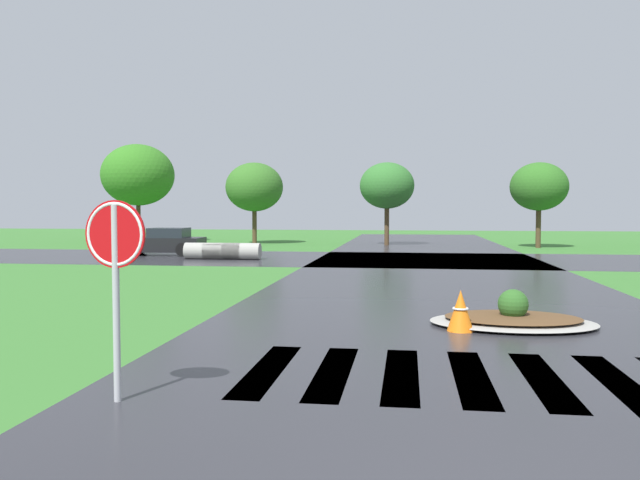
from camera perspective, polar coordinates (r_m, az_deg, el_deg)
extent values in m
cube|color=#2B2B30|center=(14.02, 11.30, -6.13)|extent=(9.42, 80.00, 0.01)
cube|color=#2B2B30|center=(27.31, 9.67, -1.76)|extent=(90.00, 8.48, 0.01)
cube|color=white|center=(8.75, -4.76, -11.56)|extent=(0.45, 2.84, 0.01)
cube|color=white|center=(8.60, 1.22, -11.81)|extent=(0.45, 2.84, 0.01)
cube|color=white|center=(8.55, 7.36, -11.93)|extent=(0.45, 2.84, 0.01)
cube|color=white|center=(8.59, 13.51, -11.91)|extent=(0.45, 2.84, 0.01)
cube|color=white|center=(8.72, 19.53, -11.77)|extent=(0.45, 2.84, 0.01)
cube|color=white|center=(8.94, 25.31, -11.52)|extent=(0.45, 2.84, 0.01)
cylinder|color=#B2B5BA|center=(7.46, -17.95, -5.54)|extent=(0.08, 0.08, 2.22)
cylinder|color=red|center=(7.39, -18.04, 0.51)|extent=(0.76, 0.13, 0.76)
torus|color=white|center=(7.39, -18.04, 0.51)|extent=(0.73, 0.15, 0.73)
ellipsoid|color=#9E9B93|center=(12.40, 17.03, -7.12)|extent=(3.06, 2.09, 0.12)
ellipsoid|color=brown|center=(12.38, 17.04, -6.71)|extent=(2.51, 1.72, 0.10)
sphere|color=#2D6023|center=(12.34, 17.05, -5.57)|extent=(0.56, 0.56, 0.56)
cube|color=black|center=(30.53, -14.16, -0.39)|extent=(3.99, 1.93, 0.66)
cube|color=#1E232B|center=(30.38, -13.48, 0.65)|extent=(1.75, 1.61, 0.45)
cylinder|color=black|center=(30.17, -17.10, -0.81)|extent=(0.65, 0.25, 0.64)
cylinder|color=black|center=(31.84, -15.88, -0.61)|extent=(0.65, 0.25, 0.64)
cylinder|color=black|center=(29.28, -12.28, -0.86)|extent=(0.65, 0.25, 0.64)
cylinder|color=black|center=(31.00, -11.29, -0.64)|extent=(0.65, 0.25, 0.64)
cylinder|color=#9E9B93|center=(27.69, -10.45, -0.98)|extent=(1.64, 0.72, 0.71)
cylinder|color=#9E9B93|center=(27.45, -8.80, -1.00)|extent=(1.64, 0.72, 0.71)
cylinder|color=#9E9B93|center=(27.22, -7.12, -1.01)|extent=(1.64, 0.72, 0.71)
cone|color=orange|center=(11.55, 12.58, -6.24)|extent=(0.47, 0.47, 0.74)
torus|color=white|center=(11.54, 12.58, -6.06)|extent=(0.29, 0.29, 0.04)
cube|color=orange|center=(11.61, 12.56, -7.97)|extent=(0.36, 0.36, 0.03)
cylinder|color=#4C3823|center=(42.75, -16.08, 1.65)|extent=(0.28, 0.28, 2.73)
ellipsoid|color=#32751F|center=(42.80, -16.14, 5.67)|extent=(4.68, 4.68, 3.98)
cylinder|color=#4C3823|center=(39.37, -5.94, 1.32)|extent=(0.28, 0.28, 2.27)
ellipsoid|color=#346B24|center=(39.38, -5.96, 4.78)|extent=(3.56, 3.56, 3.02)
cylinder|color=#4C3823|center=(37.73, 6.06, 1.36)|extent=(0.28, 0.28, 2.42)
ellipsoid|color=#316E2D|center=(37.75, 6.07, 4.92)|extent=(3.23, 3.23, 2.75)
cylinder|color=#4C3823|center=(37.07, 19.13, 1.11)|extent=(0.28, 0.28, 2.31)
ellipsoid|color=#2F6821|center=(37.07, 19.19, 4.59)|extent=(3.15, 3.15, 2.67)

